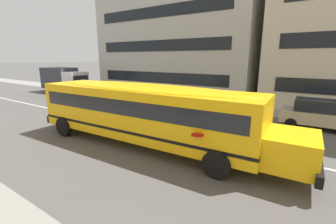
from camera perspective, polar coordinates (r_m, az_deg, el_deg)
The scene contains 7 objects.
ground_plane at distance 11.44m, azimuth 5.04°, elevation -6.64°, with size 400.00×400.00×0.00m, color #54514F.
sidewalk_far at distance 19.03m, azimuth 17.40°, elevation 0.92°, with size 120.00×3.00×0.01m, color gray.
lane_centreline at distance 11.43m, azimuth 5.04°, elevation -6.63°, with size 110.00×0.16×0.01m, color silver.
school_bus at distance 10.23m, azimuth -5.71°, elevation 0.63°, with size 12.57×3.05×2.79m.
parked_car_beige_by_lamppost at distance 15.33m, azimuth 33.44°, elevation -0.39°, with size 3.94×1.96×1.64m.
box_truck at distance 29.20m, azimuth -24.64°, elevation 7.51°, with size 6.09×2.58×2.82m.
apartment_block_far_left at distance 29.12m, azimuth 4.62°, elevation 18.72°, with size 18.18×11.78×13.30m.
Camera 1 is at (5.11, -9.46, 3.90)m, focal length 24.37 mm.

